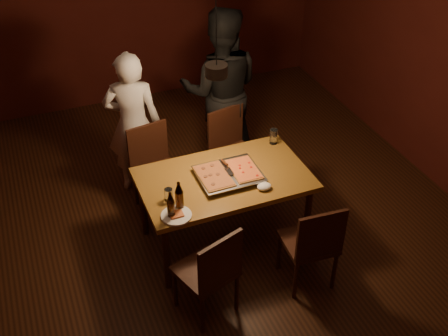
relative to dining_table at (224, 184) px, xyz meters
name	(u,v)px	position (x,y,z in m)	size (l,w,h in m)	color
room_shell	(217,109)	(-0.03, 0.09, 0.72)	(6.00, 6.00, 6.00)	#3C1E10
dining_table	(224,184)	(0.00, 0.00, 0.00)	(1.50, 0.90, 0.75)	olive
chair_far_left	(153,161)	(-0.44, 0.77, -0.14)	(0.48, 0.48, 0.49)	#38190F
chair_far_right	(231,143)	(0.39, 0.78, -0.14)	(0.50, 0.50, 0.49)	#38190F
chair_near_left	(212,267)	(-0.42, -0.79, -0.14)	(0.53, 0.53, 0.49)	#38190F
chair_near_right	(314,239)	(0.47, -0.81, -0.14)	(0.45, 0.45, 0.49)	#38190F
pizza_tray	(229,175)	(0.04, -0.02, 0.10)	(0.55, 0.45, 0.05)	silver
pizza_meat	(214,176)	(-0.10, -0.02, 0.13)	(0.25, 0.40, 0.02)	maroon
pizza_cheese	(244,169)	(0.18, -0.03, 0.13)	(0.23, 0.37, 0.02)	gold
spatula	(230,171)	(0.05, -0.02, 0.14)	(0.09, 0.24, 0.04)	silver
beer_bottle_a	(171,205)	(-0.59, -0.33, 0.20)	(0.06, 0.06, 0.24)	black
beer_bottle_b	(179,195)	(-0.49, -0.25, 0.20)	(0.07, 0.07, 0.26)	black
water_glass_left	(169,195)	(-0.55, -0.12, 0.13)	(0.07, 0.07, 0.11)	silver
water_glass_right	(274,136)	(0.64, 0.33, 0.15)	(0.07, 0.07, 0.15)	silver
plate_slice	(176,215)	(-0.55, -0.34, 0.08)	(0.25, 0.25, 0.03)	white
napkin	(264,187)	(0.26, -0.29, 0.10)	(0.13, 0.10, 0.05)	white
diner_white	(133,124)	(-0.53, 1.14, 0.10)	(0.57, 0.37, 1.55)	white
diner_dark	(221,90)	(0.46, 1.24, 0.23)	(0.88, 0.69, 1.81)	black
pendant_lamp	(216,69)	(-0.03, 0.09, 1.08)	(0.18, 0.18, 1.10)	black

